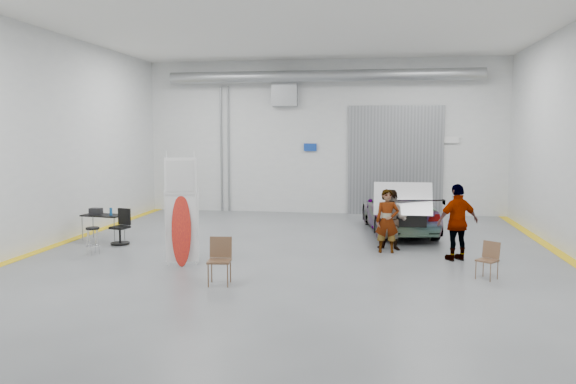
# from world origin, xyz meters

# --- Properties ---
(ground) EXTENTS (16.00, 16.00, 0.00)m
(ground) POSITION_xyz_m (0.00, 0.00, 0.00)
(ground) COLOR slate
(ground) RESTS_ON ground
(room_shell) EXTENTS (14.02, 16.18, 6.01)m
(room_shell) POSITION_xyz_m (0.24, 2.22, 4.08)
(room_shell) COLOR silver
(room_shell) RESTS_ON ground
(sedan_car) EXTENTS (2.60, 4.99, 1.38)m
(sedan_car) POSITION_xyz_m (2.81, 4.01, 0.69)
(sedan_car) COLOR white
(sedan_car) RESTS_ON ground
(person_a) EXTENTS (0.63, 0.42, 1.69)m
(person_a) POSITION_xyz_m (2.36, 0.85, 0.84)
(person_a) COLOR #846648
(person_a) RESTS_ON ground
(person_b) EXTENTS (0.93, 0.80, 1.64)m
(person_b) POSITION_xyz_m (2.50, 1.20, 0.82)
(person_b) COLOR teal
(person_b) RESTS_ON ground
(person_c) EXTENTS (1.20, 0.89, 1.92)m
(person_c) POSITION_xyz_m (4.06, 0.17, 0.96)
(person_c) COLOR #A25C36
(person_c) RESTS_ON ground
(surfboard_display) EXTENTS (0.76, 0.34, 2.74)m
(surfboard_display) POSITION_xyz_m (-2.55, -1.46, 1.11)
(surfboard_display) COLOR white
(surfboard_display) RESTS_ON ground
(folding_chair_near) EXTENTS (0.51, 0.53, 0.98)m
(folding_chair_near) POSITION_xyz_m (-1.16, -2.92, 0.31)
(folding_chair_near) COLOR brown
(folding_chair_near) RESTS_ON ground
(folding_chair_far) EXTENTS (0.53, 0.59, 0.81)m
(folding_chair_far) POSITION_xyz_m (4.44, -1.62, 0.25)
(folding_chair_far) COLOR brown
(folding_chair_far) RESTS_ON ground
(shop_stool) EXTENTS (0.37, 0.37, 0.72)m
(shop_stool) POSITION_xyz_m (-5.22, -0.58, 0.36)
(shop_stool) COLOR black
(shop_stool) RESTS_ON ground
(work_table) EXTENTS (1.28, 0.78, 0.98)m
(work_table) POSITION_xyz_m (-5.96, 1.34, 0.76)
(work_table) COLOR gray
(work_table) RESTS_ON ground
(office_chair) EXTENTS (0.53, 0.56, 0.99)m
(office_chair) POSITION_xyz_m (-5.11, 0.83, 0.44)
(office_chair) COLOR black
(office_chair) RESTS_ON ground
(trunk_lid) EXTENTS (1.61, 0.98, 0.04)m
(trunk_lid) POSITION_xyz_m (2.81, 1.88, 1.40)
(trunk_lid) COLOR silver
(trunk_lid) RESTS_ON sedan_car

